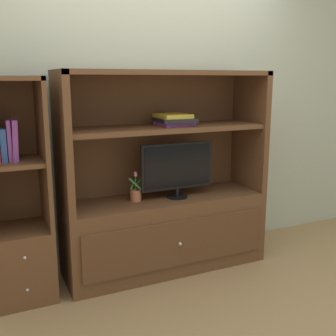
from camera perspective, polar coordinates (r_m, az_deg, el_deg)
ground_plane at (r=3.18m, az=2.77°, el=-16.31°), size 8.00×8.00×0.00m
painted_rear_wall at (r=3.48m, az=-2.83°, el=10.24°), size 6.00×0.10×2.80m
media_console at (r=3.32m, az=-0.42°, el=-5.76°), size 1.64×0.53×1.59m
tv_monitor at (r=3.22m, az=1.30°, el=0.03°), size 0.61×0.17×0.44m
potted_plant at (r=3.18m, az=-4.53°, el=-3.62°), size 0.10×0.12×0.24m
magazine_stack at (r=3.20m, az=0.84°, el=6.75°), size 0.30×0.33×0.09m
bookshelf_tall at (r=3.05m, az=-20.00°, el=-7.63°), size 0.41×0.46×1.54m
upright_book_row at (r=2.90m, az=-21.92°, el=3.22°), size 0.18×0.17×0.27m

